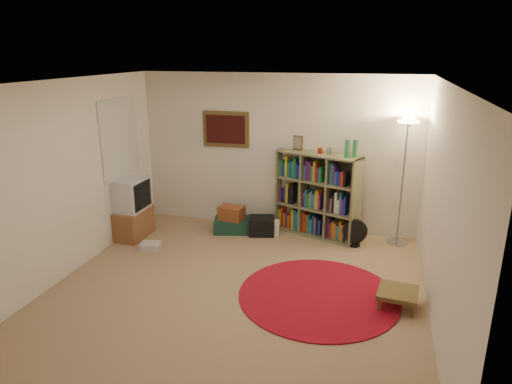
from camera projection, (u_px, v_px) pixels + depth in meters
room at (231, 191)px, 5.30m from camera, size 4.54×4.54×2.54m
bookshelf at (316, 196)px, 7.16m from camera, size 1.38×0.81×1.59m
floor_lamp at (407, 140)px, 6.51m from camera, size 0.48×0.48×1.93m
floor_fan at (355, 233)px, 6.83m from camera, size 0.37×0.25×0.42m
tv_stand at (131, 209)px, 7.11m from camera, size 0.48×0.67×0.95m
dvd_box at (151, 246)px, 6.77m from camera, size 0.31×0.27×0.09m
suitcase at (235, 225)px, 7.43m from camera, size 0.73×0.56×0.21m
wicker_basket at (231, 213)px, 7.35m from camera, size 0.41×0.32×0.22m
duffel_bag at (262, 226)px, 7.30m from camera, size 0.47×0.42×0.28m
paper_towel at (275, 228)px, 7.22m from camera, size 0.16×0.16×0.26m
red_rug at (318, 295)px, 5.49m from camera, size 1.93×1.93×0.02m
side_table at (398, 293)px, 5.22m from camera, size 0.49×0.49×0.20m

